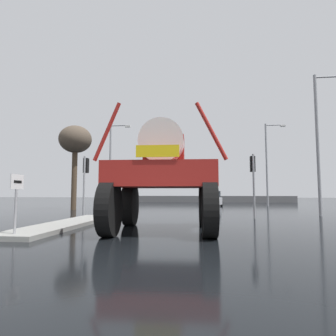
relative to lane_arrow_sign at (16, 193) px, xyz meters
name	(u,v)px	position (x,y,z in m)	size (l,w,h in m)	color
ground_plane	(186,209)	(4.25, 15.51, -1.35)	(120.00, 120.00, 0.00)	black
median_island	(67,224)	(0.02, 3.34, -1.27)	(1.54, 7.72, 0.15)	gray
lane_arrow_sign	(16,193)	(0.00, 0.00, 0.00)	(0.07, 0.60, 1.74)	#99999E
oversize_sprayer	(163,177)	(4.10, 2.27, 0.56)	(4.13, 4.96, 4.15)	black
sedan_ahead	(212,199)	(6.56, 23.02, -0.63)	(2.06, 4.19, 1.52)	silver
traffic_signal_near_left	(86,173)	(-1.10, 7.81, 1.14)	(0.24, 0.54, 3.42)	gray
traffic_signal_near_right	(253,171)	(8.21, 7.81, 1.13)	(0.24, 0.54, 3.40)	gray
streetlight_near_right	(320,136)	(12.41, 9.66, 3.29)	(1.90, 0.24, 8.38)	gray
streetlight_far_left	(112,160)	(-2.88, 18.31, 3.04)	(1.99, 0.24, 7.85)	gray
streetlight_far_right	(268,160)	(12.15, 21.70, 3.27)	(2.01, 0.24, 8.30)	gray
bare_tree_left	(75,141)	(-4.69, 14.25, 4.16)	(2.61, 2.61, 6.80)	#473828
roadside_barrier	(193,199)	(4.25, 33.43, -0.90)	(28.48, 0.24, 0.90)	#59595B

